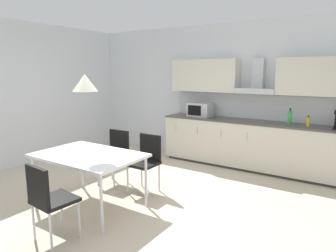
% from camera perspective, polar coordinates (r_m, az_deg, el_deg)
% --- Properties ---
extents(ground_plane, '(8.68, 8.00, 0.02)m').
position_cam_1_polar(ground_plane, '(4.40, -6.80, -14.19)').
color(ground_plane, beige).
extents(wall_back, '(6.95, 0.10, 2.76)m').
position_cam_1_polar(wall_back, '(6.34, 8.93, 6.30)').
color(wall_back, silver).
rests_on(wall_back, ground_plane).
extents(wall_left, '(0.10, 6.40, 2.76)m').
position_cam_1_polar(wall_left, '(6.34, -28.08, 5.21)').
color(wall_left, silver).
rests_on(wall_left, ground_plane).
extents(kitchen_counter, '(3.50, 0.61, 0.91)m').
position_cam_1_polar(kitchen_counter, '(5.84, 15.63, -3.47)').
color(kitchen_counter, '#333333').
rests_on(kitchen_counter, ground_plane).
extents(backsplash_tile, '(3.48, 0.02, 0.47)m').
position_cam_1_polar(backsplash_tile, '(5.98, 16.76, 3.47)').
color(backsplash_tile, silver).
rests_on(backsplash_tile, kitchen_counter).
extents(upper_wall_cabinets, '(3.48, 0.40, 0.64)m').
position_cam_1_polar(upper_wall_cabinets, '(5.80, 16.62, 9.00)').
color(upper_wall_cabinets, beige).
extents(microwave, '(0.48, 0.35, 0.28)m').
position_cam_1_polar(microwave, '(6.14, 6.13, 3.13)').
color(microwave, '#ADADB2').
rests_on(microwave, kitchen_counter).
extents(bottle_yellow, '(0.06, 0.06, 0.19)m').
position_cam_1_polar(bottle_yellow, '(5.53, 25.13, 0.77)').
color(bottle_yellow, yellow).
rests_on(bottle_yellow, kitchen_counter).
extents(bottle_green, '(0.06, 0.06, 0.29)m').
position_cam_1_polar(bottle_green, '(5.58, 22.19, 1.52)').
color(bottle_green, green).
rests_on(bottle_green, kitchen_counter).
extents(dining_table, '(1.40, 0.94, 0.73)m').
position_cam_1_polar(dining_table, '(4.13, -14.88, -5.78)').
color(dining_table, white).
rests_on(dining_table, ground_plane).
extents(chair_far_right, '(0.40, 0.40, 0.87)m').
position_cam_1_polar(chair_far_right, '(4.57, -4.11, -5.95)').
color(chair_far_right, black).
rests_on(chair_far_right, ground_plane).
extents(chair_near_right, '(0.43, 0.43, 0.87)m').
position_cam_1_polar(chair_near_right, '(3.46, -21.96, -12.19)').
color(chair_near_right, black).
rests_on(chair_near_right, ground_plane).
extents(chair_far_left, '(0.41, 0.41, 0.87)m').
position_cam_1_polar(chair_far_left, '(4.96, -9.96, -4.76)').
color(chair_far_left, black).
rests_on(chair_far_left, ground_plane).
extents(pendant_lamp, '(0.32, 0.32, 0.22)m').
position_cam_1_polar(pendant_lamp, '(3.98, -15.54, 7.95)').
color(pendant_lamp, silver).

